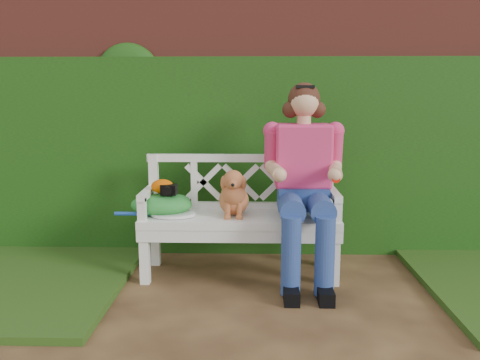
{
  "coord_description": "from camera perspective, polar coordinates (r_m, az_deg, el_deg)",
  "views": [
    {
      "loc": [
        -0.15,
        -2.72,
        1.4
      ],
      "look_at": [
        -0.25,
        1.08,
        0.75
      ],
      "focal_mm": 38.0,
      "sensor_mm": 36.0,
      "label": 1
    }
  ],
  "objects": [
    {
      "name": "dog",
      "position": [
        3.84,
        -0.7,
        -1.34
      ],
      "size": [
        0.28,
        0.36,
        0.37
      ],
      "primitive_type": null,
      "rotation": [
        0.0,
        0.0,
        0.1
      ],
      "color": "#BB743D",
      "rests_on": "garden_bench"
    },
    {
      "name": "ivy_hedge",
      "position": [
        4.43,
        3.47,
        2.58
      ],
      "size": [
        10.0,
        0.18,
        1.7
      ],
      "primitive_type": "cube",
      "color": "#1F570E",
      "rests_on": "ground"
    },
    {
      "name": "seated_woman",
      "position": [
        3.85,
        7.12,
        -0.13
      ],
      "size": [
        0.67,
        0.87,
        1.49
      ],
      "primitive_type": null,
      "rotation": [
        0.0,
        0.0,
        -0.05
      ],
      "color": "red",
      "rests_on": "ground"
    },
    {
      "name": "baseball_glove",
      "position": [
        3.93,
        -8.7,
        -0.72
      ],
      "size": [
        0.2,
        0.16,
        0.11
      ],
      "primitive_type": "ellipsoid",
      "rotation": [
        0.0,
        0.0,
        0.21
      ],
      "color": "#D35201",
      "rests_on": "green_bag"
    },
    {
      "name": "camera_item",
      "position": [
        3.89,
        -7.98,
        -1.05
      ],
      "size": [
        0.12,
        0.09,
        0.08
      ],
      "primitive_type": "cube",
      "rotation": [
        0.0,
        0.0,
        -0.06
      ],
      "color": "black",
      "rests_on": "green_bag"
    },
    {
      "name": "green_bag",
      "position": [
        3.95,
        -8.81,
        -2.66
      ],
      "size": [
        0.54,
        0.46,
        0.16
      ],
      "primitive_type": null,
      "rotation": [
        0.0,
        0.0,
        0.23
      ],
      "color": "#23902C",
      "rests_on": "garden_bench"
    },
    {
      "name": "ground",
      "position": [
        3.06,
        4.38,
        -17.55
      ],
      "size": [
        60.0,
        60.0,
        0.0
      ],
      "primitive_type": "plane",
      "color": "#331F13"
    },
    {
      "name": "brick_wall",
      "position": [
        4.63,
        3.41,
        6.0
      ],
      "size": [
        10.0,
        0.3,
        2.2
      ],
      "primitive_type": "cube",
      "color": "brown",
      "rests_on": "ground"
    },
    {
      "name": "tennis_racket",
      "position": [
        3.9,
        -7.97,
        -3.8
      ],
      "size": [
        0.65,
        0.28,
        0.03
      ],
      "primitive_type": null,
      "rotation": [
        0.0,
        0.0,
        -0.01
      ],
      "color": "white",
      "rests_on": "garden_bench"
    },
    {
      "name": "garden_bench",
      "position": [
        3.97,
        0.0,
        -7.28
      ],
      "size": [
        1.6,
        0.66,
        0.48
      ],
      "primitive_type": null,
      "rotation": [
        0.0,
        0.0,
        -0.04
      ],
      "color": "white",
      "rests_on": "ground"
    }
  ]
}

